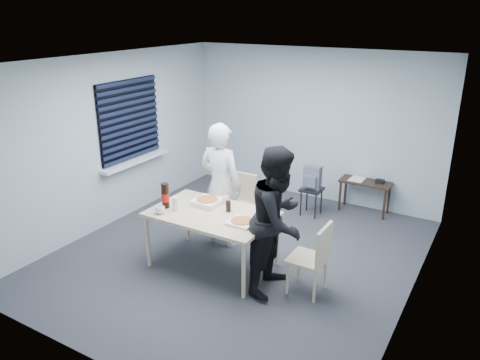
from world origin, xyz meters
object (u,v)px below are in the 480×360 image
Objects in this scene: backpack at (312,178)px; mug_a at (160,210)px; dining_table at (212,217)px; stool at (311,195)px; soda_bottle at (165,196)px; person_white at (221,185)px; person_black at (278,220)px; side_table at (365,186)px; mug_b at (225,200)px; chair_far at (241,199)px; chair_right at (315,255)px.

backpack is 2.72m from mug_a.
mug_a is at bearing -146.82° from dining_table.
stool is 1.21× the size of backpack.
soda_bottle is (-0.60, -0.17, 0.22)m from dining_table.
person_white is at bearing -115.21° from stool.
person_black is 2.78m from side_table.
person_white is 14.39× the size of mug_a.
soda_bottle reaches higher than mug_b.
dining_table is 0.88× the size of person_white.
dining_table is at bearing -113.69° from side_table.
stool is 2.76m from mug_a.
dining_table is at bearing -78.88° from chair_far.
dining_table is 2.25m from stool.
person_black is at bearing -43.99° from chair_far.
chair_right is at bearing 12.48° from mug_a.
person_black reaches higher than soda_bottle.
person_black is at bearing -21.13° from mug_b.
dining_table is at bearing -86.71° from mug_b.
chair_far is 1.52m from mug_a.
stool is 2.63m from soda_bottle.
person_white is at bearing -124.36° from side_table.
mug_a reaches higher than backpack.
chair_far is 1.29m from stool.
chair_far is (-0.22, 1.10, -0.19)m from dining_table.
side_table is at bearing -5.26° from person_black.
person_black is (0.94, -0.02, 0.19)m from dining_table.
dining_table is 0.37m from mug_b.
mug_a is at bearing -72.39° from soda_bottle.
chair_right is 7.24× the size of mug_a.
chair_right is 0.50× the size of person_white.
dining_table reaches higher than side_table.
chair_far reaches higher than mug_b.
soda_bottle is at bearing -121.93° from side_table.
person_white reaches higher than mug_a.
dining_table is at bearing -177.13° from chair_right.
person_white is 0.35m from mug_b.
person_white reaches higher than soda_bottle.
backpack is (0.70, 1.06, 0.13)m from chair_far.
person_white reaches higher than stool.
dining_table is 0.66m from soda_bottle.
person_black is 1.55m from soda_bottle.
side_table is 3.43m from soda_bottle.
side_table is (1.41, 1.62, -0.05)m from chair_far.
stool is at bearing 67.85° from mug_a.
side_table is (1.45, 2.11, -0.42)m from person_white.
soda_bottle is (-1.98, -0.24, 0.41)m from chair_right.
mug_b is (-1.21, -2.36, 0.34)m from side_table.
chair_right is 1.99m from mug_a.
person_black reaches higher than dining_table.
person_black is 17.70× the size of mug_b.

